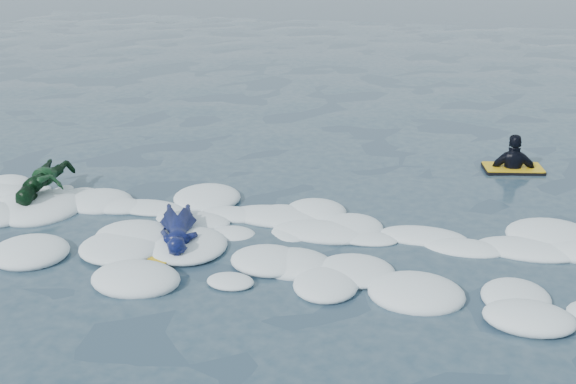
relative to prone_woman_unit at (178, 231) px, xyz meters
name	(u,v)px	position (x,y,z in m)	size (l,w,h in m)	color
ground	(246,274)	(1.14, -0.61, -0.19)	(120.00, 120.00, 0.00)	#192E3E
foam_band	(268,239)	(1.14, 0.42, -0.19)	(12.00, 3.10, 0.30)	white
prone_woman_unit	(178,231)	(0.00, 0.00, 0.00)	(1.00, 1.55, 0.37)	black
prone_child_unit	(45,185)	(-2.53, 0.91, 0.08)	(0.81, 1.41, 0.53)	black
waiting_rider_unit	(512,176)	(4.54, 4.06, -0.28)	(1.09, 0.73, 1.50)	black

